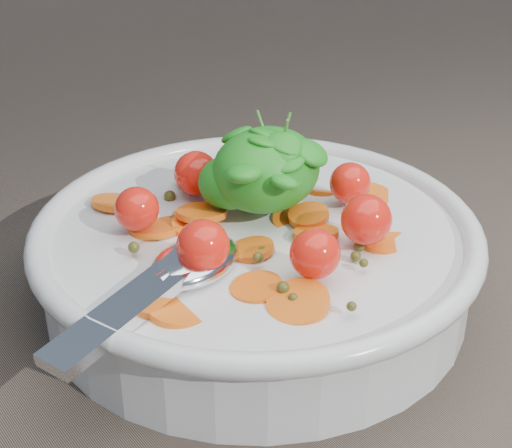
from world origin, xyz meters
TOP-DOWN VIEW (x-y plane):
  - ground at (0.00, 0.00)m, footprint 6.00×6.00m
  - bowl at (-0.01, 0.02)m, footprint 0.34×0.31m
  - napkin at (0.01, 0.15)m, footprint 0.18×0.16m

SIDE VIEW (x-z plane):
  - ground at x=0.00m, z-range 0.00..0.00m
  - napkin at x=0.01m, z-range 0.00..0.01m
  - bowl at x=-0.01m, z-range -0.03..0.10m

